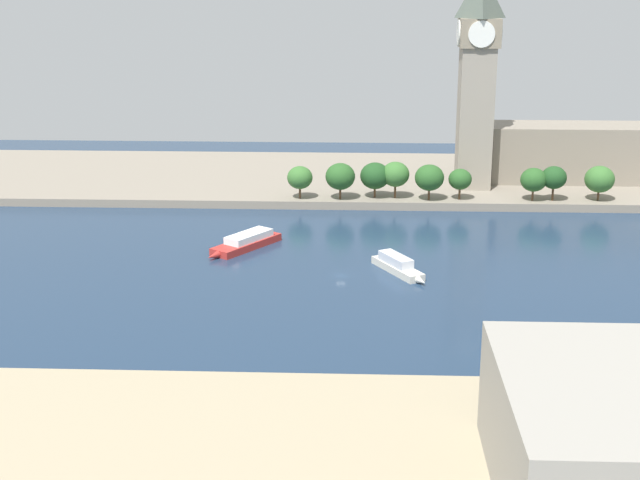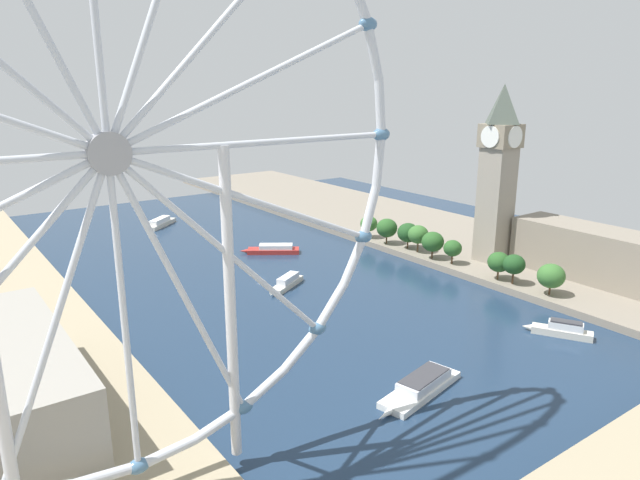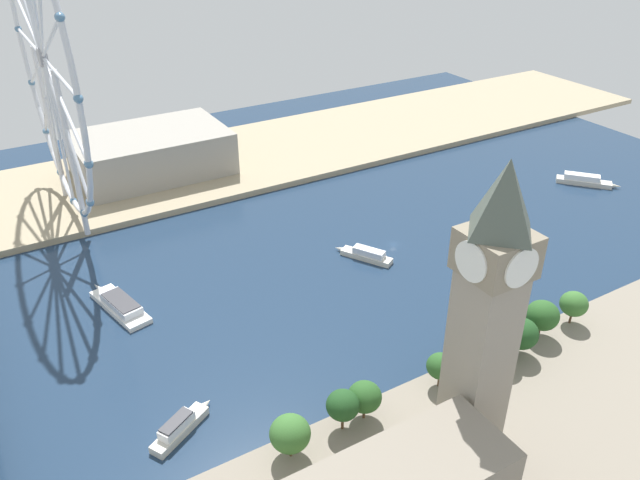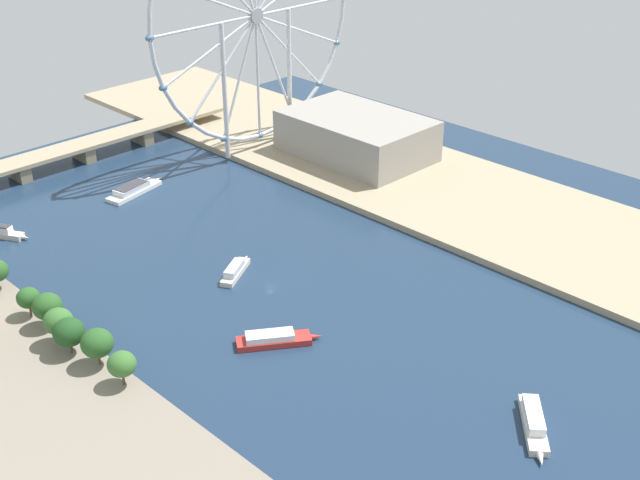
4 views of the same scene
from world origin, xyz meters
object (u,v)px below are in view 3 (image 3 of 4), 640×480
Objects in this scene: clock_tower at (487,311)px; tour_boat_1 at (490,248)px; tour_boat_3 at (180,426)px; tour_boat_0 at (120,305)px; ferris_wheel at (43,59)px; tour_boat_4 at (366,254)px; riverside_hall at (151,152)px; tour_boat_2 at (584,180)px.

clock_tower is 2.91× the size of tour_boat_1.
tour_boat_0 is at bearing 59.29° from tour_boat_3.
tour_boat_4 is (-96.72, -94.49, -71.03)m from ferris_wheel.
riverside_hall is at bearing 4.34° from clock_tower.
tour_boat_0 is at bearing 109.80° from tour_boat_1.
riverside_hall is 182.76m from tour_boat_3.
tour_boat_2 is 1.20× the size of tour_boat_3.
tour_boat_3 is (-28.98, 145.51, 0.33)m from tour_boat_1.
tour_boat_3 is 110.48m from tour_boat_4.
ferris_wheel is 1.81× the size of riverside_hall.
tour_boat_0 is 97.87m from tour_boat_4.
clock_tower reaches higher than tour_boat_1.
clock_tower is 223.30m from riverside_hall.
ferris_wheel is 3.79× the size of tour_boat_0.
clock_tower is 90.47m from tour_boat_3.
clock_tower reaches higher than tour_boat_0.
tour_boat_4 is (51.10, -97.96, -0.26)m from tour_boat_3.
riverside_hall is 2.09× the size of tour_boat_0.
tour_boat_3 is at bearing -117.27° from tour_boat_2.
clock_tower is 1.09× the size of riverside_hall.
tour_boat_1 is (73.64, -79.88, -43.72)m from clock_tower.
ferris_wheel is 5.15× the size of tour_boat_2.
tour_boat_1 is 148.37m from tour_boat_3.
tour_boat_3 is at bearing 87.88° from tour_boat_4.
tour_boat_1 is 1.06× the size of tour_boat_2.
tour_boat_0 is 1.36× the size of tour_boat_2.
clock_tower is 3.41× the size of tour_boat_4.
tour_boat_1 is at bearing -129.92° from ferris_wheel.
tour_boat_2 is at bearing -59.67° from clock_tower.
riverside_hall reaches higher than tour_boat_1.
riverside_hall is at bearing 44.95° from tour_boat_3.
clock_tower is 0.60× the size of ferris_wheel.
tour_boat_4 is (-3.52, 137.36, -0.21)m from tour_boat_2.
tour_boat_2 is at bearing -39.41° from tour_boat_1.
tour_boat_1 is 1.17× the size of tour_boat_4.
clock_tower is at bearing -162.10° from ferris_wheel.
clock_tower is at bearing -175.66° from riverside_hall.
tour_boat_4 is at bearing 99.72° from tour_boat_1.
ferris_wheel is 163.91m from tour_boat_3.
riverside_hall is at bearing -8.18° from tour_boat_4.
tour_boat_2 is (-93.20, -231.86, -70.82)m from ferris_wheel.
ferris_wheel is 6.17× the size of tour_boat_3.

